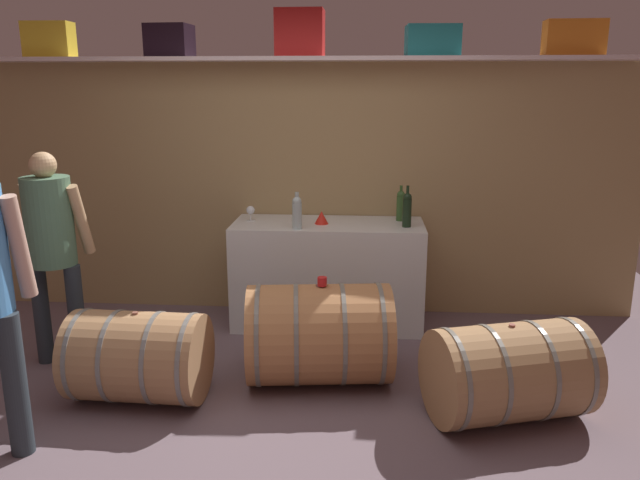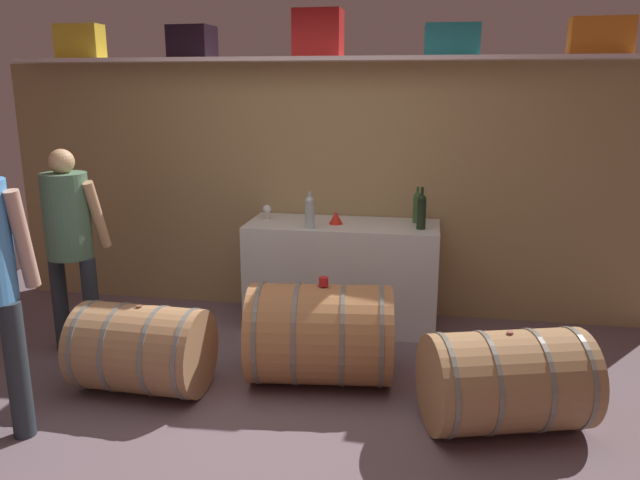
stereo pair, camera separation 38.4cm
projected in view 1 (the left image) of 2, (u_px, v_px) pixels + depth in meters
ground_plane at (283, 388)px, 4.09m from camera, size 6.79×7.28×0.02m
back_wall_panel at (304, 190)px, 5.31m from camera, size 5.59×0.10×2.11m
high_shelf_board at (302, 59)px, 4.90m from camera, size 5.14×0.40×0.03m
toolcase_yellow at (49, 40)px, 5.01m from camera, size 0.38×0.21×0.28m
toolcase_black at (170, 41)px, 4.94m from camera, size 0.35×0.30×0.25m
toolcase_red at (300, 33)px, 4.86m from camera, size 0.38×0.27×0.36m
toolcase_teal at (432, 41)px, 4.80m from camera, size 0.42×0.30×0.23m
toolcase_orange at (574, 38)px, 4.72m from camera, size 0.44×0.22×0.26m
work_cabinet at (328, 274)px, 5.09m from camera, size 1.53×0.62×0.85m
wine_bottle_green at (401, 205)px, 5.04m from camera, size 0.07×0.07×0.29m
wine_bottle_dark at (407, 209)px, 4.82m from camera, size 0.07×0.07×0.32m
wine_bottle_clear at (298, 212)px, 4.75m from camera, size 0.07×0.07×0.29m
wine_glass at (251, 211)px, 5.06m from camera, size 0.07×0.07×0.12m
red_funnel at (321, 217)px, 4.95m from camera, size 0.11×0.11×0.10m
wine_barrel_near at (319, 334)px, 4.09m from camera, size 1.00×0.76×0.67m
wine_barrel_far at (138, 356)px, 3.87m from camera, size 0.84×0.60×0.58m
wine_barrel_flank at (508, 372)px, 3.64m from camera, size 1.03×0.81×0.59m
tasting_cup at (322, 281)px, 4.00m from camera, size 0.06×0.06×0.06m
winemaker_pouring at (51, 237)px, 4.22m from camera, size 0.46×0.37×1.50m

